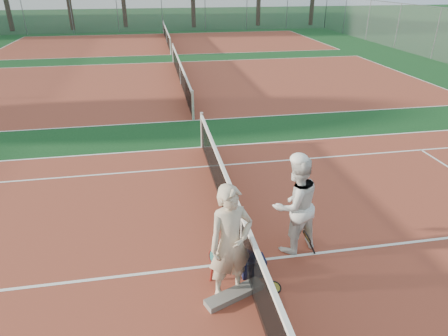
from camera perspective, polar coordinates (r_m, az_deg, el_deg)
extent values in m
plane|color=#0F3817|center=(7.44, 2.52, -13.31)|extent=(130.00, 130.00, 0.00)
cube|color=brown|center=(7.43, 2.52, -13.30)|extent=(23.77, 10.97, 0.01)
cube|color=brown|center=(19.73, -6.16, 11.86)|extent=(23.77, 10.97, 0.01)
cube|color=brown|center=(32.98, -8.15, 17.32)|extent=(23.77, 10.97, 0.01)
imported|color=beige|center=(6.22, 0.95, -10.73)|extent=(0.81, 0.64, 1.97)
imported|color=silver|center=(7.36, 10.13, -5.21)|extent=(1.09, 0.96, 1.90)
cube|color=black|center=(7.11, 4.14, -13.79)|extent=(0.42, 0.29, 0.33)
cube|color=#27112D|center=(7.28, 3.37, -12.98)|extent=(0.41, 0.40, 0.27)
cube|color=slate|center=(6.75, 1.52, -17.59)|extent=(1.04, 0.61, 0.11)
cylinder|color=silver|center=(7.15, 4.95, -13.70)|extent=(0.09, 0.09, 0.30)
cylinder|color=#382314|center=(43.33, -21.25, 21.02)|extent=(0.44, 0.44, 4.64)
cylinder|color=#382314|center=(43.02, -4.44, 22.50)|extent=(0.44, 0.44, 4.63)
cylinder|color=#382314|center=(44.69, 4.97, 22.78)|extent=(0.44, 0.44, 4.92)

